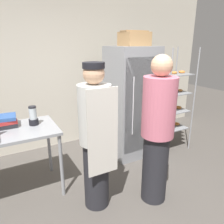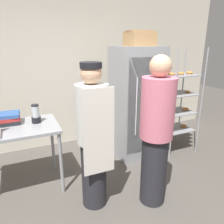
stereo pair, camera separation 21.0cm
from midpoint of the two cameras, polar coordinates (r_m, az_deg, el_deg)
back_wall at (r=4.15m, az=-9.42°, el=11.11°), size 6.40×0.12×2.85m
refrigerator at (r=3.69m, az=7.87°, el=2.32°), size 0.72×0.72×1.83m
baking_rack at (r=3.98m, az=18.33°, el=2.52°), size 0.61×0.51×1.82m
prep_counter at (r=2.97m, az=-22.88°, el=-5.61°), size 1.13×0.72×0.88m
blender_pitcher at (r=2.97m, az=-17.40°, el=-0.69°), size 0.12×0.12×0.25m
binder_stack at (r=3.07m, az=-23.54°, el=-1.56°), size 0.28×0.27×0.14m
cardboard_storage_box at (r=3.56m, az=9.01°, el=18.41°), size 0.41×0.36×0.23m
person_baker at (r=2.45m, az=-2.50°, el=-6.51°), size 0.36×0.38×1.70m
person_customer at (r=2.56m, az=13.76°, el=-5.44°), size 0.38×0.38×1.78m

